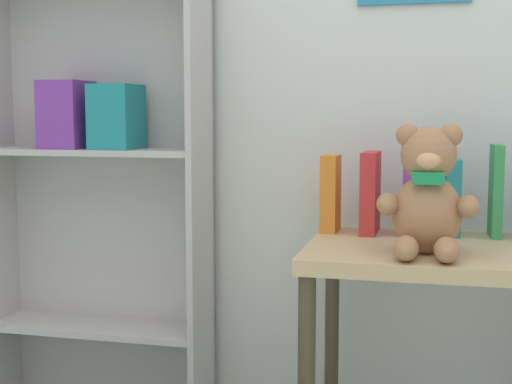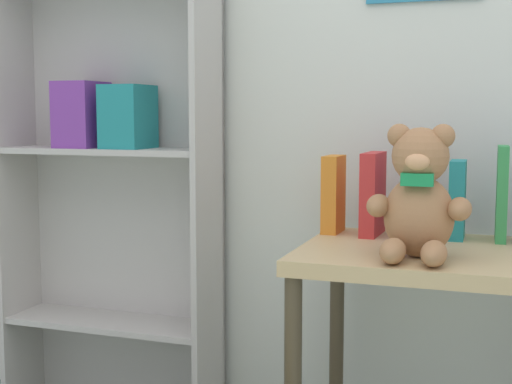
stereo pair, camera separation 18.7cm
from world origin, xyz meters
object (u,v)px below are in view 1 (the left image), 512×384
(display_table, at_px, (430,287))
(teddy_bear, at_px, (428,196))
(bookshelf_side, at_px, (99,125))
(book_standing_purple, at_px, (411,194))
(book_standing_orange, at_px, (331,193))
(book_standing_teal, at_px, (453,197))
(book_standing_green, at_px, (496,191))
(book_standing_red, at_px, (370,193))

(display_table, bearing_deg, teddy_bear, -95.83)
(bookshelf_side, xyz_separation_m, book_standing_purple, (0.93, -0.09, -0.18))
(bookshelf_side, bearing_deg, book_standing_purple, -5.53)
(book_standing_orange, xyz_separation_m, book_standing_teal, (0.32, 0.01, -0.00))
(book_standing_purple, height_order, book_standing_green, book_standing_green)
(display_table, height_order, book_standing_orange, book_standing_orange)
(book_standing_purple, height_order, book_standing_teal, book_standing_purple)
(book_standing_red, relative_size, book_standing_green, 0.91)
(book_standing_red, height_order, book_standing_green, book_standing_green)
(bookshelf_side, distance_m, display_table, 1.09)
(book_standing_green, bearing_deg, book_standing_orange, 179.79)
(book_standing_teal, bearing_deg, book_standing_purple, -170.05)
(book_standing_red, xyz_separation_m, book_standing_teal, (0.21, 0.01, -0.01))
(book_standing_orange, distance_m, book_standing_purple, 0.21)
(teddy_bear, bearing_deg, display_table, 84.17)
(bookshelf_side, relative_size, book_standing_green, 7.02)
(display_table, relative_size, book_standing_red, 2.92)
(bookshelf_side, relative_size, display_table, 2.65)
(display_table, height_order, book_standing_teal, book_standing_teal)
(book_standing_red, xyz_separation_m, book_standing_purple, (0.11, -0.01, 0.00))
(book_standing_green, bearing_deg, bookshelf_side, 174.81)
(teddy_bear, distance_m, book_standing_orange, 0.38)
(display_table, height_order, teddy_bear, teddy_bear)
(book_standing_red, relative_size, book_standing_purple, 1.00)
(display_table, xyz_separation_m, book_standing_green, (0.16, 0.17, 0.22))
(display_table, relative_size, book_standing_teal, 3.17)
(book_standing_teal, height_order, book_standing_green, book_standing_green)
(book_standing_red, bearing_deg, display_table, -41.89)
(bookshelf_side, height_order, book_standing_red, bookshelf_side)
(display_table, height_order, book_standing_red, book_standing_red)
(book_standing_red, bearing_deg, book_standing_teal, 5.88)
(display_table, xyz_separation_m, teddy_bear, (-0.01, -0.12, 0.24))
(bookshelf_side, height_order, book_standing_green, bookshelf_side)
(bookshelf_side, height_order, book_standing_orange, bookshelf_side)
(book_standing_orange, height_order, book_standing_teal, book_standing_orange)
(book_standing_orange, bearing_deg, bookshelf_side, 175.61)
(book_standing_teal, relative_size, book_standing_green, 0.84)
(book_standing_orange, xyz_separation_m, book_standing_green, (0.43, 0.01, 0.02))
(display_table, distance_m, book_standing_red, 0.31)
(book_standing_orange, relative_size, book_standing_red, 0.95)
(bookshelf_side, bearing_deg, book_standing_orange, -6.38)
(teddy_bear, relative_size, book_standing_green, 1.24)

